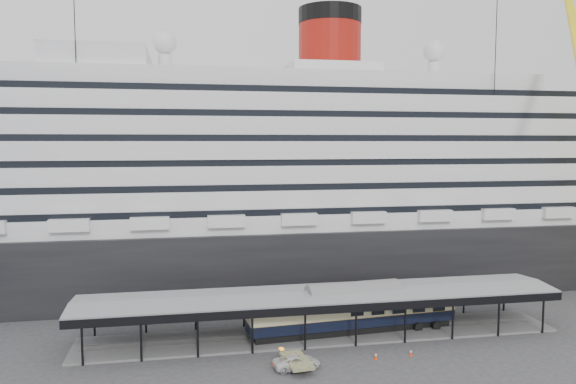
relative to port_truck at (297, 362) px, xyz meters
The scene contains 8 objects.
ground 6.27m from the port_truck, 39.18° to the left, with size 200.00×200.00×0.00m, color #363638.
cruise_ship 40.35m from the port_truck, 82.27° to the left, with size 130.00×30.00×43.90m.
platform_canopy 10.30m from the port_truck, 61.61° to the left, with size 56.00×9.18×5.30m.
port_truck is the anchor object (origin of this frame).
pullman_carriage 12.65m from the port_truck, 45.96° to the left, with size 25.47×5.35×24.83m.
traffic_cone_left 2.54m from the port_truck, 148.62° to the left, with size 0.42×0.42×0.73m.
traffic_cone_mid 8.66m from the port_truck, ahead, with size 0.43×0.43×0.77m.
traffic_cone_right 12.65m from the port_truck, ahead, with size 0.50×0.50×0.75m.
Camera 1 is at (-15.87, -57.09, 22.62)m, focal length 35.00 mm.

